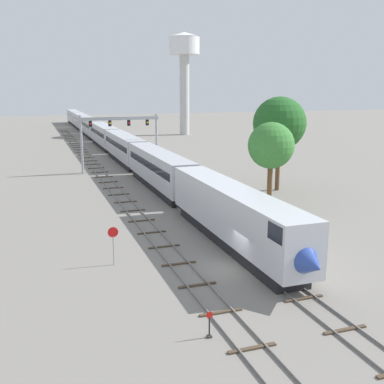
{
  "coord_description": "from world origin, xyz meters",
  "views": [
    {
      "loc": [
        -13.15,
        -28.67,
        12.67
      ],
      "look_at": [
        1.0,
        12.0,
        3.0
      ],
      "focal_mm": 43.56,
      "sensor_mm": 36.0,
      "label": 1
    }
  ],
  "objects_px": {
    "water_tower": "(184,58)",
    "trackside_tree_left": "(271,146)",
    "passenger_train": "(103,135)",
    "switch_stand": "(209,328)",
    "stop_sign": "(113,240)",
    "trackside_tree_mid": "(279,124)",
    "signal_gantry": "(120,130)"
  },
  "relations": [
    {
      "from": "stop_sign",
      "to": "trackside_tree_mid",
      "type": "height_order",
      "value": "trackside_tree_mid"
    },
    {
      "from": "water_tower",
      "to": "trackside_tree_mid",
      "type": "xyz_separation_m",
      "value": [
        -11.36,
        -71.62,
        -12.09
      ]
    },
    {
      "from": "water_tower",
      "to": "passenger_train",
      "type": "bearing_deg",
      "value": -141.8
    },
    {
      "from": "passenger_train",
      "to": "stop_sign",
      "type": "bearing_deg",
      "value": -98.08
    },
    {
      "from": "trackside_tree_mid",
      "to": "passenger_train",
      "type": "bearing_deg",
      "value": 105.07
    },
    {
      "from": "signal_gantry",
      "to": "trackside_tree_left",
      "type": "distance_m",
      "value": 28.58
    },
    {
      "from": "passenger_train",
      "to": "signal_gantry",
      "type": "xyz_separation_m",
      "value": [
        -2.25,
        -32.13,
        3.75
      ]
    },
    {
      "from": "switch_stand",
      "to": "stop_sign",
      "type": "relative_size",
      "value": 0.51
    },
    {
      "from": "passenger_train",
      "to": "switch_stand",
      "type": "bearing_deg",
      "value": -94.94
    },
    {
      "from": "water_tower",
      "to": "trackside_tree_left",
      "type": "height_order",
      "value": "water_tower"
    },
    {
      "from": "signal_gantry",
      "to": "stop_sign",
      "type": "relative_size",
      "value": 4.2
    },
    {
      "from": "stop_sign",
      "to": "trackside_tree_left",
      "type": "height_order",
      "value": "trackside_tree_left"
    },
    {
      "from": "signal_gantry",
      "to": "trackside_tree_left",
      "type": "relative_size",
      "value": 1.33
    },
    {
      "from": "water_tower",
      "to": "signal_gantry",
      "type": "bearing_deg",
      "value": -117.89
    },
    {
      "from": "water_tower",
      "to": "trackside_tree_mid",
      "type": "bearing_deg",
      "value": -99.02
    },
    {
      "from": "signal_gantry",
      "to": "trackside_tree_mid",
      "type": "xyz_separation_m",
      "value": [
        16.18,
        -19.58,
        1.98
      ]
    },
    {
      "from": "switch_stand",
      "to": "water_tower",
      "type": "bearing_deg",
      "value": 72.39
    },
    {
      "from": "passenger_train",
      "to": "trackside_tree_mid",
      "type": "relative_size",
      "value": 13.73
    },
    {
      "from": "signal_gantry",
      "to": "trackside_tree_mid",
      "type": "height_order",
      "value": "trackside_tree_mid"
    },
    {
      "from": "switch_stand",
      "to": "passenger_train",
      "type": "bearing_deg",
      "value": 85.06
    },
    {
      "from": "water_tower",
      "to": "stop_sign",
      "type": "relative_size",
      "value": 9.39
    },
    {
      "from": "stop_sign",
      "to": "trackside_tree_mid",
      "type": "bearing_deg",
      "value": 37.99
    },
    {
      "from": "passenger_train",
      "to": "switch_stand",
      "type": "relative_size",
      "value": 109.6
    },
    {
      "from": "water_tower",
      "to": "trackside_tree_left",
      "type": "relative_size",
      "value": 2.97
    },
    {
      "from": "signal_gantry",
      "to": "passenger_train",
      "type": "bearing_deg",
      "value": 85.99
    },
    {
      "from": "signal_gantry",
      "to": "switch_stand",
      "type": "distance_m",
      "value": 50.61
    },
    {
      "from": "trackside_tree_mid",
      "to": "trackside_tree_left",
      "type": "bearing_deg",
      "value": -125.39
    },
    {
      "from": "passenger_train",
      "to": "trackside_tree_left",
      "type": "distance_m",
      "value": 59.15
    },
    {
      "from": "passenger_train",
      "to": "signal_gantry",
      "type": "bearing_deg",
      "value": -94.01
    },
    {
      "from": "water_tower",
      "to": "stop_sign",
      "type": "height_order",
      "value": "water_tower"
    },
    {
      "from": "passenger_train",
      "to": "switch_stand",
      "type": "height_order",
      "value": "passenger_train"
    },
    {
      "from": "water_tower",
      "to": "trackside_tree_left",
      "type": "bearing_deg",
      "value": -101.59
    }
  ]
}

